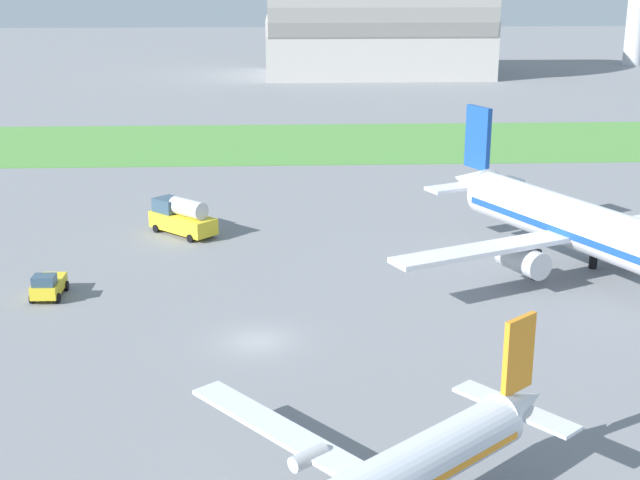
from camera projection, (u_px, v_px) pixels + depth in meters
name	position (u px, v px, depth m)	size (l,w,h in m)	color
ground_plane	(258.00, 341.00, 55.83)	(600.00, 600.00, 0.00)	gray
grass_taxiway_strip	(268.00, 143.00, 118.07)	(360.00, 28.00, 0.08)	#549342
airplane_midfield_jet	(578.00, 226.00, 66.02)	(29.81, 29.68, 11.25)	white
fuel_truck_near_gate	(182.00, 217.00, 77.68)	(6.36, 6.23, 3.29)	yellow
pushback_tug_midfield	(48.00, 285.00, 62.90)	(2.08, 3.62, 1.95)	yellow
hangar_distant	(377.00, 16.00, 188.90)	(46.92, 29.79, 29.79)	#BCB7B2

